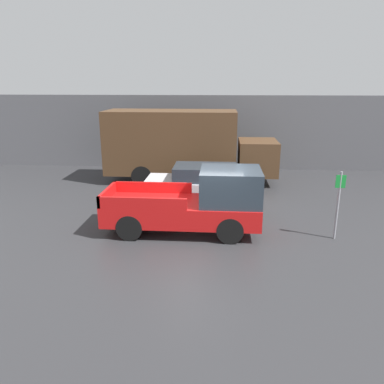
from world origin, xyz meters
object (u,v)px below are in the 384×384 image
(newspaper_box, at_px, (252,160))
(parking_sign, at_px, (338,202))
(pickup_truck, at_px, (197,203))
(car, at_px, (203,184))
(delivery_truck, at_px, (183,144))

(newspaper_box, bearing_deg, parking_sign, -78.96)
(pickup_truck, bearing_deg, parking_sign, -3.27)
(car, height_order, parking_sign, parking_sign)
(parking_sign, height_order, newspaper_box, parking_sign)
(car, bearing_deg, newspaper_box, 68.58)
(pickup_truck, distance_m, parking_sign, 4.40)
(delivery_truck, distance_m, newspaper_box, 4.78)
(delivery_truck, relative_size, newspaper_box, 7.49)
(pickup_truck, xyz_separation_m, parking_sign, (4.39, -0.25, 0.24))
(car, distance_m, newspaper_box, 6.80)
(car, height_order, newspaper_box, car)
(delivery_truck, height_order, newspaper_box, delivery_truck)
(pickup_truck, relative_size, newspaper_box, 4.57)
(pickup_truck, relative_size, car, 1.12)
(pickup_truck, bearing_deg, delivery_truck, 99.75)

